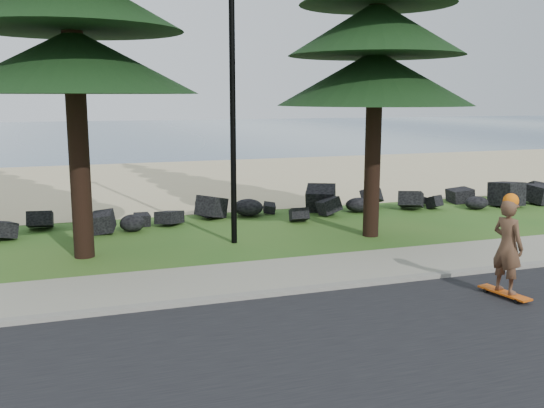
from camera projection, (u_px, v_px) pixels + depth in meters
name	position (u px, v px, depth m)	size (l,w,h in m)	color
ground	(278.00, 280.00, 11.78)	(160.00, 160.00, 0.00)	#295A1C
road	(396.00, 381.00, 7.58)	(160.00, 7.00, 0.02)	black
kerb	(294.00, 291.00, 10.93)	(160.00, 0.20, 0.10)	gray
sidewalk	(274.00, 275.00, 11.96)	(160.00, 2.00, 0.08)	gray
beach_sand	(163.00, 181.00, 25.29)	(160.00, 15.00, 0.01)	tan
ocean	(106.00, 132.00, 59.31)	(160.00, 58.00, 0.01)	#3E5A76
seawall_boulders	(212.00, 223.00, 17.00)	(60.00, 2.40, 1.10)	black
lamp_post	(232.00, 69.00, 14.03)	(0.25, 0.14, 8.14)	black
skateboarder	(508.00, 247.00, 10.55)	(0.50, 1.03, 1.86)	#CC4E0C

